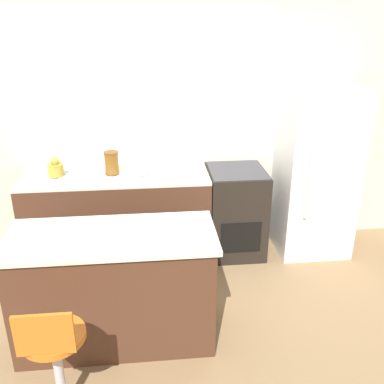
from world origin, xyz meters
name	(u,v)px	position (x,y,z in m)	size (l,w,h in m)	color
ground_plane	(147,271)	(0.00, 0.00, 0.00)	(14.00, 14.00, 0.00)	#8E704C
wall_back	(142,129)	(0.00, 0.68, 1.30)	(8.00, 0.06, 2.60)	beige
back_counter	(118,217)	(-0.28, 0.34, 0.46)	(1.86, 0.63, 0.93)	#4C2D1E
kitchen_island	(115,287)	(-0.23, -0.92, 0.46)	(1.53, 0.66, 0.92)	#4C2D1E
oven_range	(235,211)	(0.95, 0.33, 0.47)	(0.59, 0.64, 0.93)	black
refrigerator	(315,173)	(1.78, 0.32, 0.88)	(0.74, 0.68, 1.76)	silver
stool_chair	(56,360)	(-0.55, -1.64, 0.46)	(0.39, 0.39, 0.90)	#B7B7BC
kettle	(56,168)	(-0.85, 0.36, 1.01)	(0.15, 0.15, 0.19)	#B29333
mixing_bowl	(140,168)	(-0.03, 0.36, 0.98)	(0.23, 0.23, 0.09)	white
canister_jar	(112,163)	(-0.31, 0.36, 1.05)	(0.14, 0.14, 0.23)	brown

